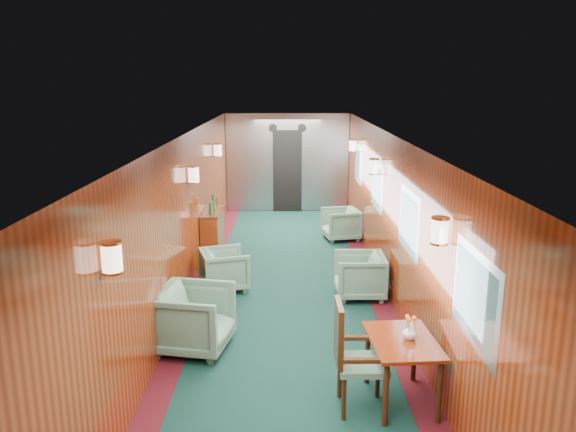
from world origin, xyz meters
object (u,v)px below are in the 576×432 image
Objects in this scene: credenza at (213,235)px; armchair_left_near at (194,319)px; armchair_right_near at (360,276)px; armchair_right_far at (341,224)px; side_chair at (352,352)px; armchair_left_far at (225,269)px; dining_table at (402,349)px.

armchair_left_near is (0.21, -3.44, -0.08)m from credenza.
armchair_right_far is at bearing 179.67° from armchair_right_near.
side_chair is 2.15m from armchair_left_near.
armchair_left_far is (0.15, 2.01, -0.07)m from armchair_left_near.
armchair_left_far is at bearing -75.85° from credenza.
side_chair reaches higher than armchair_right_far.
credenza is 2.78m from armchair_right_far.
armchair_right_far is at bearing 29.45° from credenza.
dining_table is 1.36× the size of armchair_right_far.
armchair_right_far is at bearing -53.77° from armchair_left_far.
armchair_right_far is (2.06, 2.80, 0.00)m from armchair_left_far.
armchair_left_near is (-1.73, 1.26, -0.21)m from side_chair.
armchair_right_near is at bearing 80.56° from side_chair.
credenza is at bearing 113.81° from dining_table.
side_chair reaches higher than armchair_right_near.
armchair_left_far is 1.00× the size of armchair_right_far.
armchair_left_near is 5.29m from armchair_right_far.
dining_table is at bearing -106.28° from armchair_left_near.
armchair_right_near reaches higher than armchair_left_far.
armchair_left_near reaches higher than dining_table.
credenza is at bearing -71.68° from armchair_right_far.
dining_table is 1.31× the size of armchair_right_near.
armchair_left_far is 0.96× the size of armchair_right_near.
armchair_right_far is (2.42, 1.37, -0.15)m from credenza.
armchair_right_near is (2.40, -1.76, -0.14)m from credenza.
armchair_right_near is at bearing 86.73° from dining_table.
dining_table is 2.53m from armchair_left_near.
credenza is at bearing 14.29° from armchair_left_near.
side_chair is at bearing -171.97° from dining_table.
armchair_left_near is (-2.25, 1.15, -0.18)m from dining_table.
dining_table is 2.84m from armchair_right_near.
dining_table is at bearing -10.75° from armchair_right_far.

